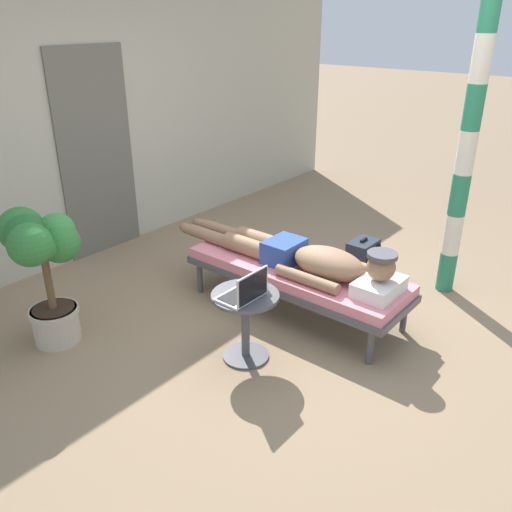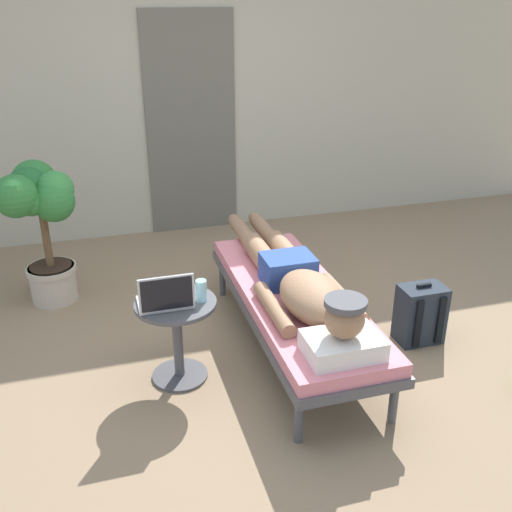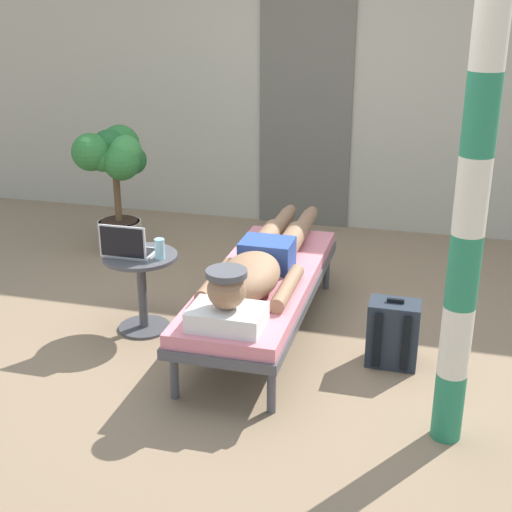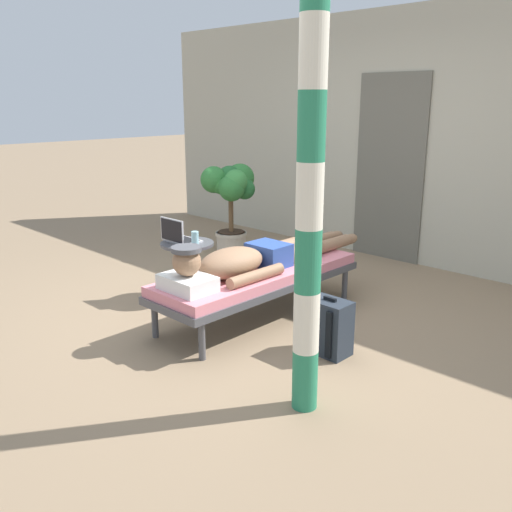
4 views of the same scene
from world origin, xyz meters
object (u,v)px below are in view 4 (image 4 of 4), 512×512
(person_reclining, at_px, (252,259))
(backpack, at_px, (329,327))
(drink_glass, at_px, (195,239))
(potted_plant, at_px, (231,194))
(porch_post, at_px, (310,196))
(side_table, at_px, (188,260))
(laptop, at_px, (178,236))
(lounge_chair, at_px, (258,277))

(person_reclining, bearing_deg, backpack, -5.27)
(drink_glass, distance_m, potted_plant, 1.60)
(backpack, height_order, porch_post, porch_post)
(side_table, relative_size, backpack, 1.23)
(laptop, relative_size, drink_glass, 2.36)
(backpack, bearing_deg, side_table, 178.67)
(side_table, distance_m, backpack, 1.63)
(laptop, bearing_deg, potted_plant, 117.97)
(person_reclining, relative_size, side_table, 4.15)
(lounge_chair, xyz_separation_m, side_table, (-0.78, -0.11, 0.01))
(side_table, bearing_deg, person_reclining, 2.98)
(side_table, bearing_deg, potted_plant, 120.95)
(side_table, height_order, drink_glass, drink_glass)
(lounge_chair, height_order, side_table, side_table)
(drink_glass, bearing_deg, laptop, -174.18)
(laptop, relative_size, backpack, 0.73)
(drink_glass, height_order, porch_post, porch_post)
(drink_glass, height_order, potted_plant, potted_plant)
(lounge_chair, xyz_separation_m, backpack, (0.85, -0.15, -0.15))
(person_reclining, height_order, porch_post, porch_post)
(person_reclining, relative_size, porch_post, 0.86)
(lounge_chair, bearing_deg, side_table, -171.70)
(potted_plant, bearing_deg, side_table, -59.05)
(laptop, height_order, backpack, laptop)
(lounge_chair, distance_m, drink_glass, 0.69)
(side_table, bearing_deg, porch_post, -20.23)
(laptop, relative_size, potted_plant, 0.30)
(potted_plant, bearing_deg, porch_post, -36.27)
(person_reclining, distance_m, laptop, 0.84)
(side_table, height_order, backpack, side_table)
(person_reclining, bearing_deg, porch_post, -32.85)
(laptop, distance_m, drink_glass, 0.21)
(person_reclining, distance_m, potted_plant, 1.98)
(person_reclining, bearing_deg, lounge_chair, 90.00)
(side_table, bearing_deg, laptop, -139.48)
(drink_glass, bearing_deg, lounge_chair, 12.88)
(drink_glass, bearing_deg, side_table, 168.74)
(lounge_chair, bearing_deg, laptop, -168.87)
(lounge_chair, distance_m, potted_plant, 1.96)
(lounge_chair, height_order, laptop, laptop)
(laptop, bearing_deg, side_table, 40.52)
(backpack, distance_m, potted_plant, 2.77)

